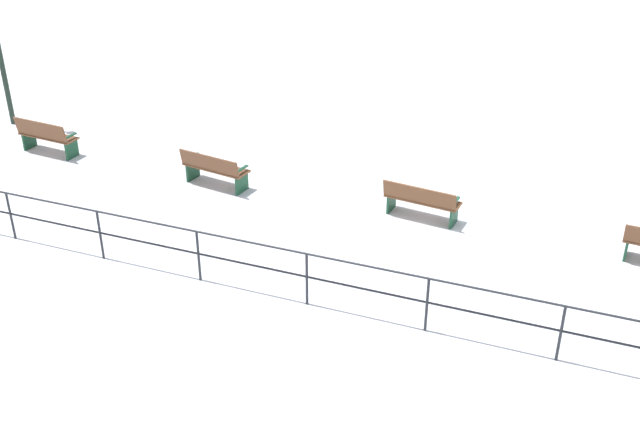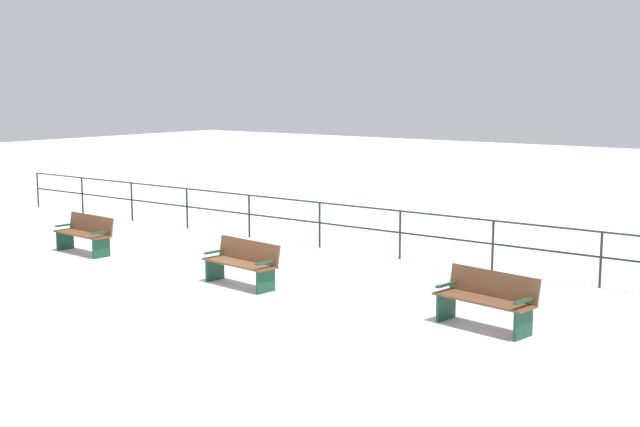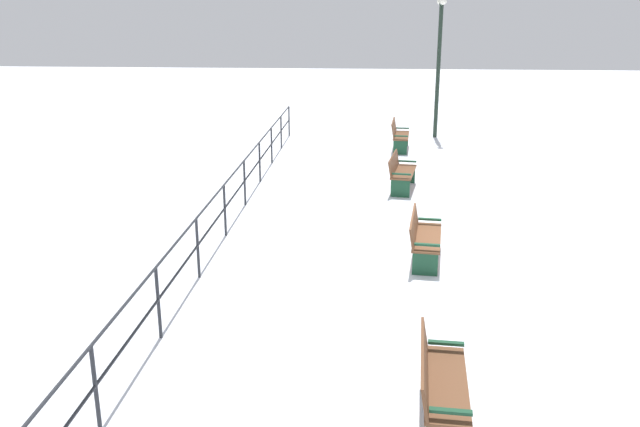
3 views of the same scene
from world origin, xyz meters
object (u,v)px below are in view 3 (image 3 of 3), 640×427
bench_second (439,382)px  bench_third (423,237)px  bench_fifth (399,135)px  lamppost_middle (439,51)px  bench_fourth (401,172)px

bench_second → bench_third: bearing=92.1°
bench_second → bench_fifth: (0.14, 14.95, 0.05)m
lamppost_middle → bench_second: bearing=-95.1°
bench_second → bench_third: size_ratio=0.98×
bench_third → lamppost_middle: (1.36, 12.34, 2.59)m
bench_fourth → bench_fifth: 4.98m
bench_second → lamppost_middle: 17.59m
bench_second → bench_fourth: bearing=94.3°
bench_fifth → lamppost_middle: bearing=63.8°
bench_fifth → lamppost_middle: 3.76m
bench_fifth → bench_fourth: bearing=-87.1°
bench_third → lamppost_middle: size_ratio=0.36×
bench_fifth → lamppost_middle: lamppost_middle is taller
bench_third → bench_second: bearing=-85.6°
bench_second → lamppost_middle: (1.55, 17.33, 2.59)m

